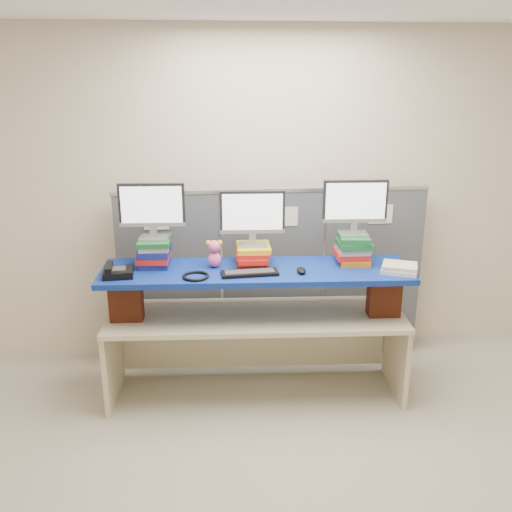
{
  "coord_description": "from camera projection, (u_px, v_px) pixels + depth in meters",
  "views": [
    {
      "loc": [
        -0.6,
        -2.72,
        2.48
      ],
      "look_at": [
        -0.2,
        1.21,
        1.15
      ],
      "focal_mm": 40.0,
      "sensor_mm": 36.0,
      "label": 1
    }
  ],
  "objects": [
    {
      "name": "room",
      "position": [
        318.0,
        283.0,
        2.97
      ],
      "size": [
        5.0,
        4.0,
        2.8
      ],
      "color": "beige",
      "rests_on": "ground"
    },
    {
      "name": "cubicle_partition",
      "position": [
        273.0,
        276.0,
        4.85
      ],
      "size": [
        2.6,
        0.06,
        1.53
      ],
      "color": "#484D55",
      "rests_on": "ground"
    },
    {
      "name": "desk",
      "position": [
        256.0,
        331.0,
        4.36
      ],
      "size": [
        2.28,
        0.79,
        0.68
      ],
      "rotation": [
        0.0,
        0.0,
        -0.06
      ],
      "color": "beige",
      "rests_on": "ground"
    },
    {
      "name": "brick_pier_left",
      "position": [
        126.0,
        299.0,
        4.18
      ],
      "size": [
        0.25,
        0.14,
        0.32
      ],
      "primitive_type": "cube",
      "rotation": [
        0.0,
        0.0,
        -0.06
      ],
      "color": "maroon",
      "rests_on": "desk"
    },
    {
      "name": "brick_pier_right",
      "position": [
        384.0,
        295.0,
        4.26
      ],
      "size": [
        0.25,
        0.14,
        0.32
      ],
      "primitive_type": "cube",
      "rotation": [
        0.0,
        0.0,
        -0.06
      ],
      "color": "maroon",
      "rests_on": "desk"
    },
    {
      "name": "blue_board",
      "position": [
        256.0,
        271.0,
        4.21
      ],
      "size": [
        2.31,
        0.7,
        0.04
      ],
      "primitive_type": "cube",
      "rotation": [
        0.0,
        0.0,
        -0.06
      ],
      "color": "#0B3594",
      "rests_on": "brick_pier_left"
    },
    {
      "name": "book_stack_left",
      "position": [
        155.0,
        252.0,
        4.25
      ],
      "size": [
        0.26,
        0.31,
        0.2
      ],
      "color": "navy",
      "rests_on": "blue_board"
    },
    {
      "name": "book_stack_center",
      "position": [
        252.0,
        254.0,
        4.29
      ],
      "size": [
        0.27,
        0.3,
        0.14
      ],
      "color": "red",
      "rests_on": "blue_board"
    },
    {
      "name": "book_stack_right",
      "position": [
        353.0,
        249.0,
        4.31
      ],
      "size": [
        0.27,
        0.31,
        0.22
      ],
      "color": "#B87311",
      "rests_on": "blue_board"
    },
    {
      "name": "monitor_left",
      "position": [
        152.0,
        208.0,
        4.14
      ],
      "size": [
        0.48,
        0.15,
        0.42
      ],
      "rotation": [
        0.0,
        0.0,
        -0.06
      ],
      "color": "#A0A0A5",
      "rests_on": "book_stack_left"
    },
    {
      "name": "monitor_center",
      "position": [
        252.0,
        215.0,
        4.19
      ],
      "size": [
        0.48,
        0.15,
        0.42
      ],
      "rotation": [
        0.0,
        0.0,
        -0.06
      ],
      "color": "#A0A0A5",
      "rests_on": "book_stack_center"
    },
    {
      "name": "monitor_right",
      "position": [
        355.0,
        204.0,
        4.2
      ],
      "size": [
        0.48,
        0.15,
        0.42
      ],
      "rotation": [
        0.0,
        0.0,
        -0.06
      ],
      "color": "#A0A0A5",
      "rests_on": "book_stack_right"
    },
    {
      "name": "keyboard",
      "position": [
        250.0,
        273.0,
        4.08
      ],
      "size": [
        0.42,
        0.16,
        0.03
      ],
      "rotation": [
        0.0,
        0.0,
        0.06
      ],
      "color": "black",
      "rests_on": "blue_board"
    },
    {
      "name": "mouse",
      "position": [
        301.0,
        270.0,
        4.12
      ],
      "size": [
        0.09,
        0.13,
        0.04
      ],
      "primitive_type": "ellipsoid",
      "rotation": [
        0.0,
        0.0,
        0.24
      ],
      "color": "black",
      "rests_on": "blue_board"
    },
    {
      "name": "desk_phone",
      "position": [
        117.0,
        272.0,
        4.05
      ],
      "size": [
        0.22,
        0.2,
        0.09
      ],
      "rotation": [
        0.0,
        0.0,
        0.06
      ],
      "color": "black",
      "rests_on": "blue_board"
    },
    {
      "name": "headset",
      "position": [
        196.0,
        276.0,
        4.03
      ],
      "size": [
        0.24,
        0.24,
        0.02
      ],
      "primitive_type": "torus",
      "rotation": [
        0.0,
        0.0,
        -0.29
      ],
      "color": "black",
      "rests_on": "blue_board"
    },
    {
      "name": "plush_toy",
      "position": [
        214.0,
        253.0,
        4.21
      ],
      "size": [
        0.12,
        0.09,
        0.21
      ],
      "rotation": [
        0.0,
        0.0,
        0.28
      ],
      "color": "pink",
      "rests_on": "blue_board"
    },
    {
      "name": "binder_stack",
      "position": [
        400.0,
        268.0,
        4.13
      ],
      "size": [
        0.31,
        0.28,
        0.06
      ],
      "rotation": [
        0.0,
        0.0,
        -0.39
      ],
      "color": "beige",
      "rests_on": "blue_board"
    }
  ]
}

